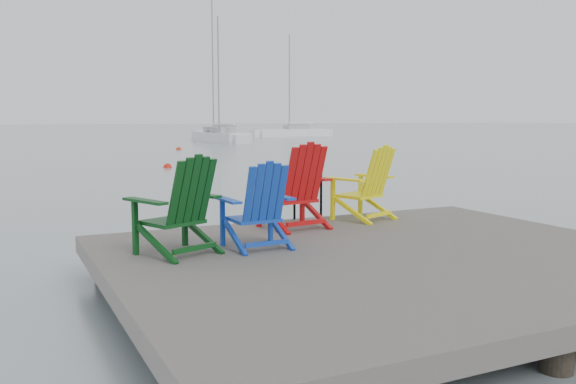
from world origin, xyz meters
name	(u,v)px	position (x,y,z in m)	size (l,w,h in m)	color
ground	(391,297)	(0.00, 0.00, 0.00)	(400.00, 400.00, 0.00)	gray
dock	(391,266)	(0.00, 0.00, 0.35)	(6.00, 5.00, 1.40)	#33302D
handrail	(308,182)	(0.25, 2.45, 1.04)	(0.48, 0.04, 0.90)	black
chair_green	(180,206)	(-2.10, 0.92, 1.03)	(1.02, 0.98, 1.06)	#0A3B12
chair_blue	(258,205)	(-1.22, 0.85, 0.99)	(0.79, 0.74, 0.97)	#103AAB
chair_red	(296,186)	(-0.28, 1.80, 1.07)	(0.97, 0.91, 1.13)	#B80D0E
chair_yellow	(366,183)	(0.94, 1.97, 1.03)	(1.01, 0.97, 1.06)	yellow
sailboat_near	(221,138)	(12.90, 41.78, 0.36)	(2.50, 7.56, 10.39)	silver
sailboat_mid	(215,136)	(13.77, 45.85, 0.35)	(3.40, 9.56, 12.80)	white
sailboat_far	(293,133)	(25.06, 53.20, 0.36)	(7.89, 2.12, 10.94)	white
buoy_a	(168,167)	(2.37, 18.57, 0.00)	(0.33, 0.33, 0.33)	red
buoy_c	(381,155)	(15.02, 22.05, 0.00)	(0.36, 0.36, 0.36)	#E94F0D
buoy_d	(179,150)	(6.55, 31.83, 0.00)	(0.34, 0.34, 0.34)	red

